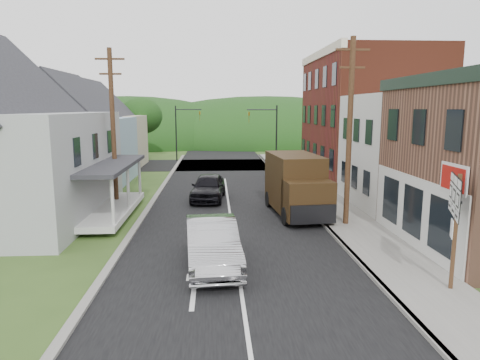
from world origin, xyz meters
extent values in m
plane|color=#2D4719|center=(0.00, 0.00, 0.00)|extent=(120.00, 120.00, 0.00)
cube|color=black|center=(0.00, 10.00, 0.00)|extent=(9.00, 90.00, 0.02)
cube|color=black|center=(0.00, 27.00, 0.00)|extent=(60.00, 9.00, 0.02)
cube|color=slate|center=(5.90, 8.00, 0.07)|extent=(2.80, 55.00, 0.15)
cube|color=slate|center=(4.55, 8.00, 0.07)|extent=(0.20, 55.00, 0.15)
cube|color=slate|center=(-4.65, 8.00, 0.06)|extent=(0.30, 55.00, 0.12)
cube|color=silver|center=(11.30, 7.50, 3.25)|extent=(8.00, 7.00, 6.50)
cube|color=#5F2516|center=(11.30, 17.00, 5.00)|extent=(8.00, 12.00, 10.00)
cube|color=#8BA9BE|center=(-11.00, 17.00, 2.50)|extent=(7.00, 8.00, 5.00)
cube|color=#BEB793|center=(-11.50, 26.00, 2.50)|extent=(7.00, 8.00, 5.00)
cylinder|color=#472D19|center=(5.60, 3.50, 4.50)|extent=(0.26, 0.26, 9.00)
cube|color=#472D19|center=(5.60, 3.50, 8.40)|extent=(1.60, 0.10, 0.10)
cube|color=#472D19|center=(5.60, 3.50, 7.60)|extent=(1.20, 0.10, 0.10)
cylinder|color=#472D19|center=(-6.50, 8.00, 4.50)|extent=(0.26, 0.26, 9.00)
cube|color=#472D19|center=(-6.50, 8.00, 8.40)|extent=(1.60, 0.10, 0.10)
cube|color=#472D19|center=(-6.50, 8.00, 7.60)|extent=(1.20, 0.10, 0.10)
cylinder|color=black|center=(5.00, 23.50, 3.00)|extent=(0.14, 0.14, 6.00)
cylinder|color=black|center=(3.60, 23.50, 5.60)|extent=(2.80, 0.10, 0.10)
imported|color=olive|center=(2.40, 23.50, 4.90)|extent=(0.16, 0.20, 1.00)
cylinder|color=black|center=(-5.00, 30.50, 3.00)|extent=(0.14, 0.14, 6.00)
cylinder|color=black|center=(-3.60, 30.50, 5.60)|extent=(2.80, 0.10, 0.10)
imported|color=olive|center=(-2.40, 30.50, 4.90)|extent=(0.16, 0.20, 1.00)
cylinder|color=#382616|center=(-9.00, 32.00, 1.96)|extent=(0.36, 0.36, 3.92)
ellipsoid|color=#193811|center=(-9.00, 32.00, 4.90)|extent=(4.80, 4.80, 4.08)
ellipsoid|color=#193811|center=(0.00, 55.00, 0.00)|extent=(90.00, 30.00, 16.00)
imported|color=#A7A7AC|center=(-0.92, -1.51, 0.86)|extent=(2.23, 5.32, 1.71)
imported|color=black|center=(-1.23, 10.00, 0.82)|extent=(2.41, 4.97, 1.64)
cube|color=black|center=(3.54, 6.42, 1.78)|extent=(2.71, 4.66, 2.95)
cube|color=black|center=(3.76, 3.78, 1.27)|extent=(2.47, 1.82, 1.93)
cube|color=black|center=(3.75, 3.98, 2.09)|extent=(2.23, 1.40, 0.05)
cube|color=black|center=(3.84, 2.92, 0.76)|extent=(2.24, 0.34, 0.92)
cylinder|color=black|center=(2.69, 3.79, 0.46)|extent=(0.36, 0.94, 0.92)
cylinder|color=black|center=(4.82, 3.97, 0.46)|extent=(0.36, 0.94, 0.92)
cylinder|color=black|center=(2.35, 7.85, 0.46)|extent=(0.36, 0.94, 0.92)
cylinder|color=black|center=(4.47, 8.03, 0.46)|extent=(0.36, 0.94, 0.92)
cube|color=#472D19|center=(6.58, -4.26, 1.97)|extent=(0.15, 0.15, 3.63)
cube|color=black|center=(6.52, -4.23, 3.11)|extent=(0.83, 1.94, 0.08)
cube|color=white|center=(6.20, -4.89, 3.58)|extent=(0.24, 0.54, 0.23)
cube|color=white|center=(6.20, -4.89, 3.11)|extent=(0.26, 0.58, 0.57)
cube|color=white|center=(6.20, -4.89, 2.64)|extent=(0.24, 0.54, 0.29)
cube|color=white|center=(6.48, -4.22, 3.58)|extent=(0.24, 0.54, 0.23)
cube|color=white|center=(6.48, -4.22, 3.11)|extent=(0.26, 0.58, 0.57)
cube|color=white|center=(6.48, -4.22, 2.64)|extent=(0.24, 0.54, 0.29)
cube|color=white|center=(6.76, -3.54, 3.58)|extent=(0.24, 0.54, 0.23)
cube|color=white|center=(6.76, -3.54, 3.11)|extent=(0.26, 0.58, 0.57)
cube|color=white|center=(6.76, -3.54, 2.64)|extent=(0.24, 0.54, 0.29)
cube|color=white|center=(6.48, -4.22, 2.07)|extent=(0.20, 0.44, 0.57)
cylinder|color=black|center=(4.80, 4.98, 1.29)|extent=(0.06, 0.06, 2.28)
cube|color=black|center=(4.74, 4.98, 2.24)|extent=(0.08, 0.67, 0.67)
cube|color=yellow|center=(4.75, 4.98, 2.24)|extent=(0.08, 0.60, 0.60)
camera|label=1|loc=(-0.78, -16.54, 5.74)|focal=32.00mm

